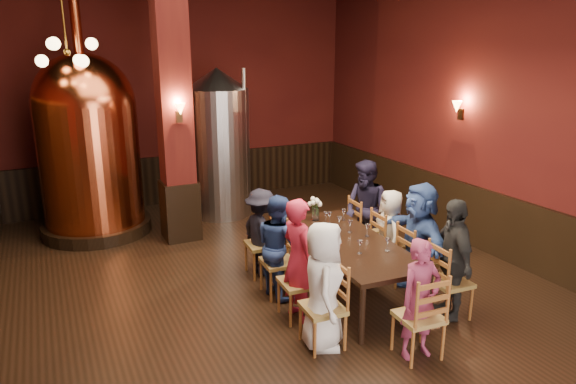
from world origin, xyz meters
name	(u,v)px	position (x,y,z in m)	size (l,w,h in m)	color
room	(258,129)	(0.00, 0.00, 2.25)	(10.00, 10.02, 4.50)	black
wainscot_right	(491,223)	(3.96, 0.00, 0.50)	(0.08, 9.90, 1.00)	black
wainscot_back	(168,180)	(0.00, 4.96, 0.50)	(7.90, 0.08, 1.00)	black
column	(174,106)	(-0.30, 2.80, 2.25)	(0.58, 0.58, 4.50)	#4C1410
pendant_cluster	(67,52)	(-1.80, 2.90, 3.10)	(0.90, 0.90, 1.70)	#A57226
sconce_wall	(461,109)	(3.90, 0.80, 2.20)	(0.20, 0.20, 0.36)	black
sconce_column	(179,112)	(-0.30, 2.50, 2.20)	(0.20, 0.20, 0.36)	black
dining_table	(348,245)	(1.16, -0.22, 0.69)	(1.15, 2.46, 0.75)	black
chair_0	(323,307)	(0.25, -1.17, 0.46)	(0.46, 0.46, 0.92)	#925A25
person_0	(323,286)	(0.25, -1.17, 0.71)	(0.70, 0.45, 1.43)	white
chair_1	(298,282)	(0.29, -0.50, 0.46)	(0.46, 0.46, 0.92)	#925A25
person_1	(299,259)	(0.29, -0.50, 0.75)	(0.55, 0.36, 1.50)	#C3213D
chair_2	(279,261)	(0.33, 0.16, 0.46)	(0.46, 0.46, 0.92)	#925A25
person_2	(279,246)	(0.33, 0.16, 0.68)	(0.66, 0.33, 1.36)	navy
chair_3	(262,244)	(0.38, 0.83, 0.46)	(0.46, 0.46, 0.92)	#925A25
person_3	(262,232)	(0.38, 0.83, 0.64)	(0.82, 0.47, 1.27)	black
chair_4	(450,281)	(1.94, -1.28, 0.46)	(0.46, 0.46, 0.92)	#925A25
person_4	(452,259)	(1.94, -1.28, 0.75)	(0.88, 0.36, 1.49)	black
chair_5	(417,261)	(1.99, -0.61, 0.46)	(0.46, 0.46, 0.92)	#925A25
person_5	(418,239)	(1.99, -0.61, 0.76)	(1.41, 0.45, 1.52)	#2C4685
chair_6	(389,244)	(2.03, 0.05, 0.46)	(0.46, 0.46, 0.92)	#925A25
person_6	(390,233)	(2.03, 0.05, 0.63)	(0.61, 0.40, 1.25)	beige
chair_7	(365,229)	(2.07, 0.72, 0.46)	(0.46, 0.46, 0.92)	#925A25
person_7	(366,210)	(2.07, 0.72, 0.77)	(0.75, 0.37, 1.53)	black
chair_8	(419,316)	(1.06, -1.77, 0.46)	(0.46, 0.46, 0.92)	#925A25
person_8	(420,299)	(1.06, -1.77, 0.65)	(0.48, 0.31, 1.31)	#852C4C
copper_kettle	(89,143)	(-1.58, 3.72, 1.60)	(2.08, 2.08, 4.39)	black
steel_vessel	(219,143)	(0.75, 3.77, 1.41)	(1.46, 1.46, 2.81)	#B2B2B7
rose_vase	(316,205)	(1.16, 0.68, 0.98)	(0.21, 0.21, 0.35)	white
wine_glass_0	(326,218)	(1.23, 0.50, 0.83)	(0.07, 0.07, 0.17)	white
wine_glass_1	(344,215)	(1.53, 0.50, 0.83)	(0.07, 0.07, 0.17)	white
wine_glass_2	(387,245)	(1.39, -0.74, 0.83)	(0.07, 0.07, 0.17)	white
wine_glass_3	(360,247)	(1.04, -0.66, 0.83)	(0.07, 0.07, 0.17)	white
wine_glass_4	(350,226)	(1.33, 0.03, 0.83)	(0.07, 0.07, 0.17)	white
wine_glass_5	(367,230)	(1.46, -0.21, 0.83)	(0.07, 0.07, 0.17)	white
wine_glass_6	(329,218)	(1.27, 0.47, 0.83)	(0.07, 0.07, 0.17)	white
wine_glass_7	(339,222)	(1.29, 0.23, 0.83)	(0.07, 0.07, 0.17)	white
wine_glass_8	(326,238)	(0.82, -0.21, 0.83)	(0.07, 0.07, 0.17)	white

